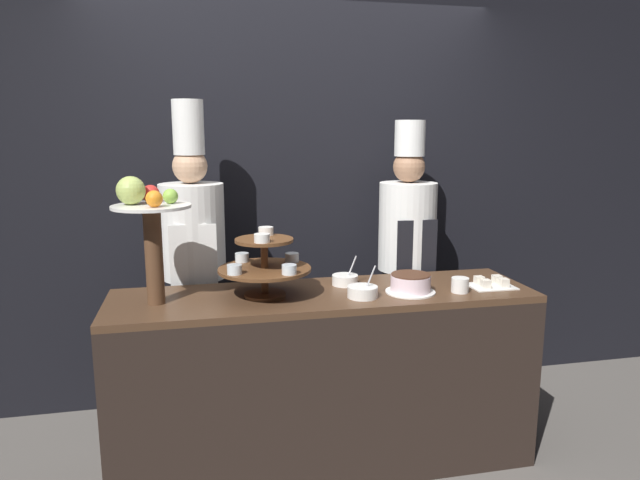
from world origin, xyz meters
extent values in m
cube|color=black|center=(0.00, 1.17, 1.40)|extent=(10.00, 0.06, 2.80)
cube|color=black|center=(0.00, 0.29, 0.44)|extent=(2.12, 0.58, 0.89)
cube|color=#4C3321|center=(0.00, 0.29, 0.91)|extent=(2.12, 0.58, 0.03)
cylinder|color=brown|center=(-0.30, 0.29, 0.93)|extent=(0.20, 0.20, 0.02)
cylinder|color=brown|center=(-0.30, 0.29, 1.07)|extent=(0.04, 0.04, 0.29)
cylinder|color=brown|center=(-0.30, 0.29, 1.06)|extent=(0.45, 0.45, 0.02)
cylinder|color=brown|center=(-0.30, 0.29, 1.21)|extent=(0.28, 0.28, 0.02)
cylinder|color=silver|center=(-0.45, 0.19, 1.09)|extent=(0.07, 0.07, 0.04)
cylinder|color=red|center=(-0.45, 0.19, 1.08)|extent=(0.06, 0.06, 0.03)
cylinder|color=silver|center=(-0.20, 0.14, 1.09)|extent=(0.07, 0.07, 0.04)
cylinder|color=beige|center=(-0.20, 0.14, 1.08)|extent=(0.06, 0.06, 0.03)
cylinder|color=silver|center=(-0.15, 0.38, 1.09)|extent=(0.07, 0.07, 0.04)
cylinder|color=green|center=(-0.15, 0.38, 1.08)|extent=(0.06, 0.06, 0.03)
cylinder|color=silver|center=(-0.40, 0.44, 1.09)|extent=(0.07, 0.07, 0.04)
cylinder|color=gold|center=(-0.40, 0.44, 1.08)|extent=(0.06, 0.06, 0.03)
cylinder|color=white|center=(-0.32, 0.19, 1.23)|extent=(0.07, 0.07, 0.04)
cylinder|color=white|center=(-0.28, 0.38, 1.23)|extent=(0.07, 0.07, 0.04)
cylinder|color=brown|center=(-0.81, 0.28, 1.15)|extent=(0.08, 0.08, 0.45)
cylinder|color=white|center=(-0.81, 0.28, 1.38)|extent=(0.36, 0.36, 0.01)
sphere|color=#84B742|center=(-0.73, 0.30, 1.43)|extent=(0.07, 0.07, 0.07)
sphere|color=red|center=(-0.82, 0.37, 1.43)|extent=(0.08, 0.08, 0.08)
sphere|color=#ADC160|center=(-0.90, 0.30, 1.46)|extent=(0.13, 0.13, 0.13)
sphere|color=orange|center=(-0.79, 0.19, 1.43)|extent=(0.07, 0.07, 0.07)
cylinder|color=white|center=(0.42, 0.20, 0.93)|extent=(0.25, 0.25, 0.01)
cylinder|color=silver|center=(0.42, 0.20, 0.97)|extent=(0.20, 0.20, 0.08)
cylinder|color=#472819|center=(0.42, 0.20, 1.02)|extent=(0.20, 0.20, 0.01)
cylinder|color=white|center=(0.67, 0.15, 0.96)|extent=(0.09, 0.09, 0.07)
cube|color=white|center=(0.87, 0.21, 0.93)|extent=(0.23, 0.17, 0.01)
cube|color=silver|center=(0.82, 0.18, 0.95)|extent=(0.04, 0.04, 0.04)
cube|color=silver|center=(0.92, 0.18, 0.95)|extent=(0.04, 0.04, 0.04)
cube|color=silver|center=(0.82, 0.25, 0.95)|extent=(0.04, 0.04, 0.04)
cube|color=silver|center=(0.92, 0.25, 0.95)|extent=(0.04, 0.04, 0.04)
cylinder|color=white|center=(0.16, 0.17, 0.95)|extent=(0.15, 0.15, 0.06)
cylinder|color=#BCBCC1|center=(0.20, 0.17, 1.02)|extent=(0.05, 0.01, 0.11)
cylinder|color=white|center=(0.14, 0.41, 0.95)|extent=(0.14, 0.14, 0.05)
cylinder|color=#BCBCC1|center=(0.18, 0.41, 1.02)|extent=(0.05, 0.01, 0.11)
cube|color=black|center=(-0.64, 0.81, 0.45)|extent=(0.27, 0.15, 0.91)
cylinder|color=white|center=(-0.64, 0.81, 1.17)|extent=(0.36, 0.36, 0.53)
cube|color=white|center=(-0.64, 0.64, 1.07)|extent=(0.25, 0.01, 0.34)
sphere|color=tan|center=(-0.64, 0.81, 1.53)|extent=(0.19, 0.19, 0.19)
cylinder|color=white|center=(-0.64, 0.81, 1.74)|extent=(0.17, 0.17, 0.29)
cube|color=black|center=(0.63, 0.81, 0.44)|extent=(0.26, 0.14, 0.89)
cylinder|color=white|center=(0.63, 0.81, 1.15)|extent=(0.35, 0.35, 0.53)
cube|color=black|center=(0.63, 0.65, 1.05)|extent=(0.24, 0.01, 0.34)
sphere|color=#A37556|center=(0.63, 0.81, 1.51)|extent=(0.19, 0.19, 0.19)
cylinder|color=white|center=(0.63, 0.81, 1.68)|extent=(0.18, 0.18, 0.21)
camera|label=1|loc=(-0.61, -2.40, 1.72)|focal=32.00mm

